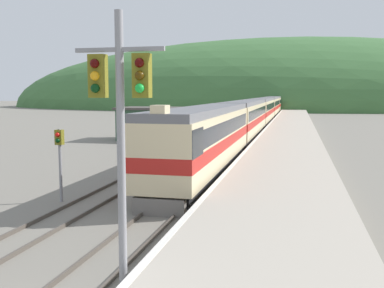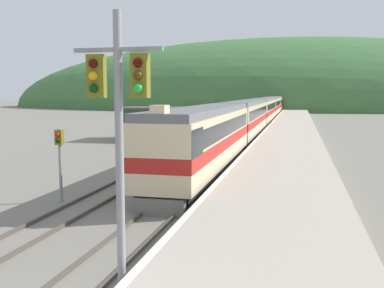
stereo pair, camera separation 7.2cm
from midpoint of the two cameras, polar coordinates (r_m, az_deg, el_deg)
track_main at (r=77.80m, az=9.19°, el=2.66°), size 1.52×180.00×0.16m
track_siding at (r=78.17m, az=6.39°, el=2.72°), size 1.51×180.00×0.16m
platform at (r=57.63m, az=12.50°, el=1.65°), size 6.00×140.00×0.94m
distant_hills at (r=163.45m, az=11.41°, el=4.56°), size 204.30×91.93×48.18m
station_shed at (r=50.21m, az=-5.00°, el=2.64°), size 7.00×5.66×3.62m
express_train_lead_car at (r=28.16m, az=1.76°, el=0.74°), size 2.97×20.25×4.69m
carriage_second at (r=50.37m, az=6.93°, el=3.23°), size 2.96×22.58×4.33m
carriage_third at (r=73.71m, az=8.99°, el=4.22°), size 2.96×22.58×4.33m
carriage_fourth at (r=97.10m, az=10.06°, el=4.74°), size 2.96×22.58×4.33m
carriage_fifth at (r=120.52m, az=10.72°, el=5.05°), size 2.96×22.58×4.33m
signal_mast_main at (r=10.75m, az=-9.12°, el=3.48°), size 2.20×0.42×7.10m
signal_post_siding at (r=22.16m, az=-16.39°, el=-0.66°), size 0.36×0.42×3.52m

